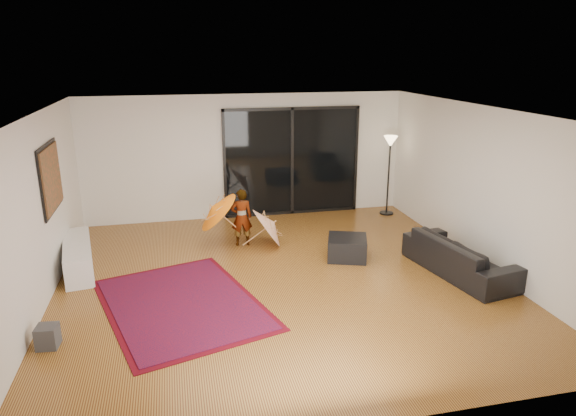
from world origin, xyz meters
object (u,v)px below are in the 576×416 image
object	(u,v)px
sofa	(460,256)
child	(242,217)
media_console	(78,256)
ottoman	(347,248)

from	to	relation	value
sofa	child	bearing A→B (deg)	47.67
sofa	child	size ratio (longest dim) A/B	1.90
media_console	sofa	bearing A→B (deg)	-23.73
media_console	sofa	distance (m)	6.40
child	sofa	bearing A→B (deg)	148.36
media_console	sofa	size ratio (longest dim) A/B	0.82
media_console	sofa	world-z (taller)	sofa
sofa	media_console	bearing A→B (deg)	65.77
sofa	ottoman	xyz separation A→B (m)	(-1.59, 1.05, -0.11)
ottoman	child	xyz separation A→B (m)	(-1.74, 1.06, 0.36)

